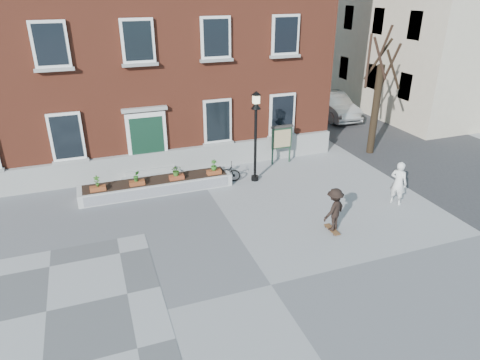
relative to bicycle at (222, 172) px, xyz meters
name	(u,v)px	position (x,y,z in m)	size (l,w,h in m)	color
ground	(271,285)	(-0.82, -7.22, -0.42)	(100.00, 100.00, 0.00)	gray
checker_patch	(46,312)	(-6.82, -6.22, -0.42)	(6.00, 6.00, 0.01)	#555558
bicycle	(222,172)	(0.00, 0.00, 0.00)	(0.56, 1.61, 0.85)	black
parked_car	(332,105)	(9.64, 7.01, 0.37)	(1.68, 4.81, 1.59)	silver
bystander	(398,183)	(5.78, -4.26, 0.45)	(0.64, 0.42, 1.74)	white
brick_building	(123,18)	(-2.82, 6.76, 5.88)	(18.40, 10.85, 12.60)	brown
planter_assembly	(157,185)	(-2.81, -0.04, -0.12)	(6.20, 1.12, 1.15)	silver
bare_tree	(377,98)	(8.19, 0.79, 2.37)	(1.83, 1.83, 6.16)	black
lamp_post	(256,124)	(1.40, -0.37, 2.12)	(0.40, 0.40, 3.93)	black
notice_board	(282,138)	(3.31, 1.05, 0.84)	(1.10, 0.16, 1.87)	#1B3729
skateboarder	(334,210)	(2.36, -5.24, 0.42)	(1.15, 0.94, 1.62)	brown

